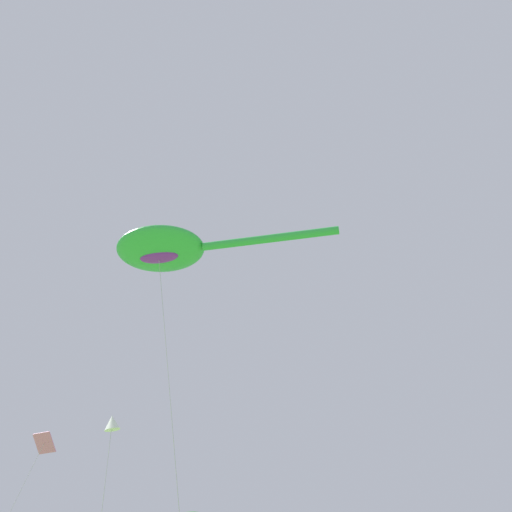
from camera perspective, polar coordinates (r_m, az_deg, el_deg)
The scene contains 3 objects.
big_show_kite at distance 27.86m, azimuth -11.17°, elevation 0.83°, with size 10.37×11.63×20.20m.
small_kite_bird_shape at distance 17.66m, azimuth -17.60°, elevation -19.43°, with size 0.66×2.40×7.72m.
small_kite_tiny_distant at distance 25.92m, azimuth -25.22°, elevation -20.85°, with size 2.78×2.91×9.24m.
Camera 1 is at (-9.40, -4.69, 1.78)m, focal length 31.92 mm.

